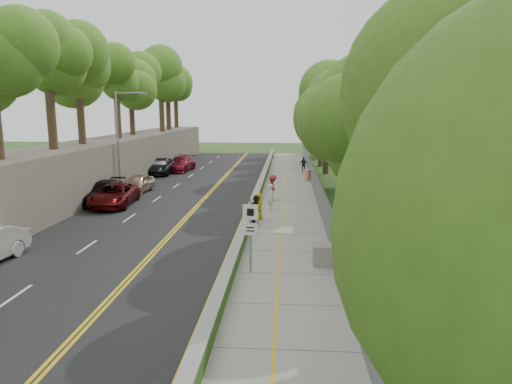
% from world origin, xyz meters
% --- Properties ---
extents(ground, '(140.00, 140.00, 0.00)m').
position_xyz_m(ground, '(0.00, 0.00, 0.00)').
color(ground, '#33511E').
rests_on(ground, ground).
extents(road, '(11.20, 66.00, 0.04)m').
position_xyz_m(road, '(-5.40, 15.00, 0.02)').
color(road, black).
rests_on(road, ground).
extents(sidewalk, '(4.20, 66.00, 0.05)m').
position_xyz_m(sidewalk, '(2.55, 15.00, 0.03)').
color(sidewalk, gray).
rests_on(sidewalk, ground).
extents(jersey_barrier, '(0.42, 66.00, 0.60)m').
position_xyz_m(jersey_barrier, '(0.25, 15.00, 0.30)').
color(jersey_barrier, '#6EE320').
rests_on(jersey_barrier, ground).
extents(rock_embankment, '(5.00, 66.00, 4.00)m').
position_xyz_m(rock_embankment, '(-13.50, 15.00, 2.00)').
color(rock_embankment, '#595147').
rests_on(rock_embankment, ground).
extents(chainlink_fence, '(0.04, 66.00, 2.00)m').
position_xyz_m(chainlink_fence, '(4.65, 15.00, 1.00)').
color(chainlink_fence, slate).
rests_on(chainlink_fence, ground).
extents(trees_embankment, '(6.40, 66.00, 13.00)m').
position_xyz_m(trees_embankment, '(-13.00, 15.00, 10.50)').
color(trees_embankment, '#518926').
rests_on(trees_embankment, rock_embankment).
extents(trees_fenceside, '(7.00, 66.00, 14.00)m').
position_xyz_m(trees_fenceside, '(7.00, 15.00, 7.00)').
color(trees_fenceside, '#4A7823').
rests_on(trees_fenceside, ground).
extents(streetlight, '(2.52, 0.22, 8.00)m').
position_xyz_m(streetlight, '(-10.46, 14.00, 4.64)').
color(streetlight, gray).
rests_on(streetlight, ground).
extents(signpost, '(0.62, 0.09, 3.10)m').
position_xyz_m(signpost, '(1.05, -3.02, 1.96)').
color(signpost, gray).
rests_on(signpost, sidewalk).
extents(construction_barrel, '(0.62, 0.62, 1.02)m').
position_xyz_m(construction_barrel, '(4.30, 21.59, 0.56)').
color(construction_barrel, red).
rests_on(construction_barrel, sidewalk).
extents(concrete_block, '(1.33, 1.00, 0.88)m').
position_xyz_m(concrete_block, '(4.30, -1.74, 0.49)').
color(concrete_block, gray).
rests_on(concrete_block, sidewalk).
extents(car_2, '(2.91, 5.57, 1.50)m').
position_xyz_m(car_2, '(-9.45, 9.49, 0.79)').
color(car_2, '#620D10').
rests_on(car_2, road).
extents(car_3, '(2.55, 5.48, 1.55)m').
position_xyz_m(car_3, '(-10.60, 10.36, 0.81)').
color(car_3, black).
rests_on(car_3, road).
extents(car_4, '(2.01, 4.37, 1.45)m').
position_xyz_m(car_4, '(-9.49, 14.51, 0.77)').
color(car_4, tan).
rests_on(car_4, road).
extents(car_5, '(1.87, 4.57, 1.47)m').
position_xyz_m(car_5, '(-10.60, 24.97, 0.78)').
color(car_5, '#B9BBC2').
rests_on(car_5, road).
extents(car_6, '(2.70, 5.78, 1.60)m').
position_xyz_m(car_6, '(-10.58, 24.96, 0.84)').
color(car_6, black).
rests_on(car_6, road).
extents(car_7, '(2.59, 5.51, 1.55)m').
position_xyz_m(car_7, '(-9.00, 27.46, 0.82)').
color(car_7, maroon).
rests_on(car_7, road).
extents(car_8, '(1.63, 3.96, 1.34)m').
position_xyz_m(car_8, '(-10.60, 32.86, 0.71)').
color(car_8, '#B4B3B8').
rests_on(car_8, road).
extents(painter_0, '(0.64, 0.87, 1.63)m').
position_xyz_m(painter_0, '(0.75, 6.29, 0.87)').
color(painter_0, '#CAB905').
rests_on(painter_0, sidewalk).
extents(painter_1, '(0.58, 0.74, 1.79)m').
position_xyz_m(painter_1, '(1.45, 8.59, 0.94)').
color(painter_1, silver).
rests_on(painter_1, sidewalk).
extents(painter_2, '(0.80, 0.95, 1.73)m').
position_xyz_m(painter_2, '(0.75, 4.92, 0.91)').
color(painter_2, black).
rests_on(painter_2, sidewalk).
extents(painter_3, '(0.80, 1.29, 1.91)m').
position_xyz_m(painter_3, '(1.45, 12.00, 1.00)').
color(painter_3, maroon).
rests_on(painter_3, sidewalk).
extents(person_far, '(1.00, 0.62, 1.59)m').
position_xyz_m(person_far, '(4.20, 27.58, 0.84)').
color(person_far, black).
rests_on(person_far, sidewalk).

